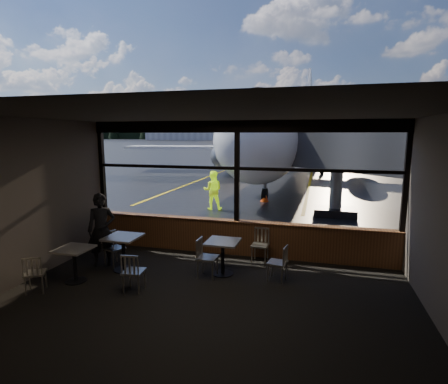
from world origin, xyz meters
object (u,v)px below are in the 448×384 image
at_px(cone_wing, 242,169).
at_px(cafe_table_near, 223,258).
at_px(chair_mid_w, 115,249).
at_px(chair_left_s, 35,273).
at_px(chair_near_n, 260,246).
at_px(chair_near_w, 208,258).
at_px(jet_bridge, 363,151).
at_px(airliner, 295,106).
at_px(passenger, 102,230).
at_px(ground_crew, 213,190).
at_px(cafe_table_left, 75,265).
at_px(chair_mid_s, 134,272).
at_px(cafe_table_mid, 124,253).
at_px(chair_near_e, 277,263).
at_px(cone_nose, 265,196).

bearing_deg(cone_wing, cafe_table_near, -78.78).
relative_size(chair_mid_w, chair_left_s, 1.06).
bearing_deg(cone_wing, chair_near_n, -76.44).
relative_size(chair_left_s, cone_wing, 1.76).
relative_size(chair_near_w, cone_wing, 1.97).
xyz_separation_m(jet_bridge, chair_near_w, (-3.88, -7.12, -2.08)).
relative_size(airliner, passenger, 19.67).
height_order(chair_near_w, chair_left_s, chair_near_w).
distance_m(chair_near_n, chair_mid_w, 3.55).
xyz_separation_m(passenger, ground_crew, (0.69, 6.89, -0.07)).
distance_m(cafe_table_left, chair_mid_s, 1.47).
distance_m(airliner, passenger, 21.65).
bearing_deg(jet_bridge, chair_near_w, -118.60).
bearing_deg(cafe_table_mid, chair_near_n, 24.56).
xyz_separation_m(jet_bridge, cafe_table_near, (-3.60, -6.89, -2.13)).
distance_m(jet_bridge, chair_near_w, 8.38).
relative_size(chair_near_n, ground_crew, 0.52).
xyz_separation_m(cafe_table_left, ground_crew, (0.69, 7.91, 0.44)).
relative_size(chair_near_w, chair_left_s, 1.12).
height_order(cafe_table_left, chair_near_e, chair_near_e).
height_order(chair_near_w, passenger, passenger).
bearing_deg(cafe_table_left, cafe_table_mid, 51.21).
bearing_deg(cone_wing, jet_bridge, -61.86).
distance_m(cafe_table_mid, chair_near_n, 3.28).
relative_size(chair_near_e, cone_nose, 1.49).
height_order(cafe_table_near, ground_crew, ground_crew).
bearing_deg(cone_nose, cafe_table_near, -87.42).
xyz_separation_m(chair_mid_s, cone_nose, (1.10, 10.26, -0.15)).
bearing_deg(chair_near_e, chair_mid_w, 101.40).
distance_m(chair_mid_s, cone_wing, 23.12).
bearing_deg(chair_near_w, chair_mid_w, -90.99).
bearing_deg(cafe_table_near, cafe_table_mid, -170.73).
bearing_deg(cone_nose, jet_bridge, -27.21).
relative_size(jet_bridge, cafe_table_left, 15.26).
xyz_separation_m(jet_bridge, chair_mid_s, (-5.10, -8.20, -2.11)).
bearing_deg(cone_nose, cone_wing, 107.03).
relative_size(cafe_table_near, cone_wing, 1.76).
xyz_separation_m(cafe_table_near, cafe_table_left, (-2.97, -1.22, -0.02)).
bearing_deg(cone_nose, ground_crew, -129.84).
distance_m(cafe_table_left, chair_left_s, 0.77).
distance_m(jet_bridge, chair_left_s, 11.40).
relative_size(passenger, ground_crew, 1.08).
relative_size(chair_mid_w, ground_crew, 0.51).
distance_m(airliner, cafe_table_mid, 21.83).
xyz_separation_m(chair_mid_w, cone_wing, (-1.61, 21.79, -0.20)).
xyz_separation_m(jet_bridge, chair_near_e, (-2.37, -6.92, -2.12)).
bearing_deg(cafe_table_left, chair_left_s, -123.65).
height_order(ground_crew, cone_wing, ground_crew).
height_order(chair_near_w, cone_nose, chair_near_w).
bearing_deg(cafe_table_mid, chair_mid_w, 149.58).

